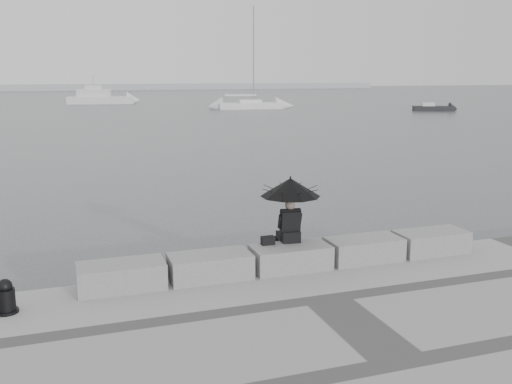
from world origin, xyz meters
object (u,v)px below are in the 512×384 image
object	(u,v)px
seated_person	(290,194)
small_motorboat	(434,108)
motor_cruiser	(101,98)
mooring_bollard	(6,299)
sailboat_right	(250,105)

from	to	relation	value
seated_person	small_motorboat	bearing A→B (deg)	58.44
seated_person	motor_cruiser	xyz separation A→B (m)	(1.54, 79.18, -1.13)
mooring_bollard	sailboat_right	bearing A→B (deg)	68.18
seated_person	sailboat_right	world-z (taller)	sailboat_right
sailboat_right	motor_cruiser	bearing A→B (deg)	137.16
motor_cruiser	small_motorboat	distance (m)	48.12
sailboat_right	small_motorboat	size ratio (longest dim) A/B	2.55
sailboat_right	mooring_bollard	bearing A→B (deg)	-106.50
seated_person	motor_cruiser	distance (m)	79.20
sailboat_right	small_motorboat	bearing A→B (deg)	-23.91
mooring_bollard	motor_cruiser	distance (m)	80.28
mooring_bollard	motor_cruiser	xyz separation A→B (m)	(6.99, 79.98, 0.14)
mooring_bollard	small_motorboat	world-z (taller)	mooring_bollard
seated_person	small_motorboat	distance (m)	62.29
seated_person	mooring_bollard	distance (m)	5.65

